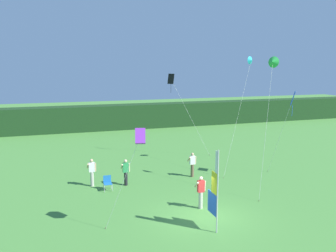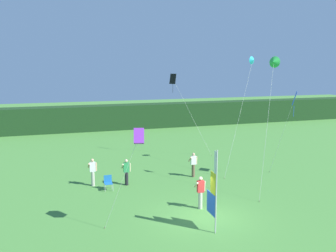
# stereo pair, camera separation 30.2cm
# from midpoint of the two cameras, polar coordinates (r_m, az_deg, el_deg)

# --- Properties ---
(ground_plane) EXTENTS (120.00, 120.00, 0.00)m
(ground_plane) POSITION_cam_midpoint_polar(r_m,az_deg,el_deg) (18.60, 5.05, -14.39)
(ground_plane) COLOR #478438
(distant_treeline) EXTENTS (80.00, 2.40, 2.87)m
(distant_treeline) POSITION_cam_midpoint_polar(r_m,az_deg,el_deg) (43.06, -8.83, 1.40)
(distant_treeline) COLOR #193819
(distant_treeline) RESTS_ON ground
(banner_flag) EXTENTS (0.06, 1.03, 3.88)m
(banner_flag) POSITION_cam_midpoint_polar(r_m,az_deg,el_deg) (16.80, 6.88, -10.29)
(banner_flag) COLOR #B7B7BC
(banner_flag) RESTS_ON ground
(person_near_banner) EXTENTS (0.55, 0.48, 1.77)m
(person_near_banner) POSITION_cam_midpoint_polar(r_m,az_deg,el_deg) (23.27, -12.35, -7.09)
(person_near_banner) COLOR #B7B2A3
(person_near_banner) RESTS_ON ground
(person_mid_field) EXTENTS (0.55, 0.48, 1.68)m
(person_mid_field) POSITION_cam_midpoint_polar(r_m,az_deg,el_deg) (24.67, 3.53, -6.03)
(person_mid_field) COLOR brown
(person_mid_field) RESTS_ON ground
(person_far_left) EXTENTS (0.55, 0.48, 1.69)m
(person_far_left) POSITION_cam_midpoint_polar(r_m,az_deg,el_deg) (23.09, -7.10, -7.18)
(person_far_left) COLOR black
(person_far_left) RESTS_ON ground
(person_far_right) EXTENTS (0.55, 0.48, 1.77)m
(person_far_right) POSITION_cam_midpoint_polar(r_m,az_deg,el_deg) (19.44, 4.76, -10.29)
(person_far_right) COLOR #B7B2A3
(person_far_right) RESTS_ON ground
(folding_chair) EXTENTS (0.51, 0.51, 0.89)m
(folding_chair) POSITION_cam_midpoint_polar(r_m,az_deg,el_deg) (22.52, -9.95, -8.73)
(folding_chair) COLOR #BCBCC1
(folding_chair) RESTS_ON ground
(kite_black_diamond_0) EXTENTS (3.44, 1.17, 6.86)m
(kite_black_diamond_0) POSITION_cam_midpoint_polar(r_m,az_deg,el_deg) (29.41, 0.50, 6.80)
(kite_black_diamond_0) COLOR brown
(kite_black_diamond_0) RESTS_ON ground
(kite_blue_diamond_1) EXTENTS (0.60, 2.37, 5.91)m
(kite_blue_diamond_1) POSITION_cam_midpoint_polar(r_m,az_deg,el_deg) (24.49, 18.72, 3.70)
(kite_blue_diamond_1) COLOR brown
(kite_blue_diamond_1) RESTS_ON ground
(kite_green_delta_2) EXTENTS (2.04, 2.24, 8.08)m
(kite_green_delta_2) POSITION_cam_midpoint_polar(r_m,az_deg,el_deg) (22.30, 15.89, 9.62)
(kite_green_delta_2) COLOR brown
(kite_green_delta_2) RESTS_ON ground
(kite_cyan_delta_3) EXTENTS (3.22, 2.12, 8.17)m
(kite_cyan_delta_3) POSITION_cam_midpoint_polar(r_m,az_deg,el_deg) (26.62, 12.66, 9.95)
(kite_cyan_delta_3) COLOR brown
(kite_cyan_delta_3) RESTS_ON ground
(kite_purple_box_4) EXTENTS (1.81, 1.27, 4.89)m
(kite_purple_box_4) POSITION_cam_midpoint_polar(r_m,az_deg,el_deg) (15.73, -4.97, -1.67)
(kite_purple_box_4) COLOR brown
(kite_purple_box_4) RESTS_ON ground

